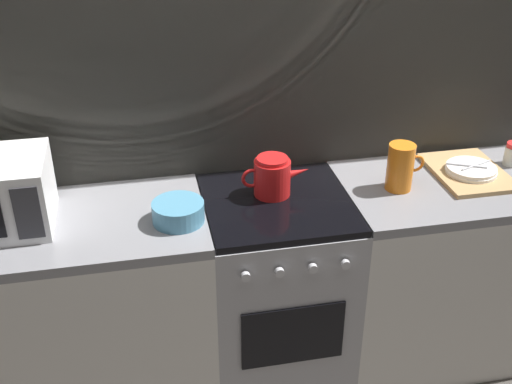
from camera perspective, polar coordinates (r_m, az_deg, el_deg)
ground_plane at (r=3.14m, az=1.64°, el=-15.13°), size 8.00×8.00×0.00m
back_wall at (r=2.75m, az=0.46°, el=7.98°), size 3.60×0.05×2.40m
counter_left at (r=2.82m, az=-16.67°, el=-10.54°), size 1.20×0.60×0.90m
stove_unit at (r=2.85m, az=1.77°, el=-8.66°), size 0.60×0.63×0.90m
counter_right at (r=3.14m, az=18.06°, el=-6.21°), size 1.20×0.60×0.90m
kettle at (r=2.60m, az=1.47°, el=1.39°), size 0.28×0.15×0.17m
mixing_bowl at (r=2.46m, az=-6.93°, el=-1.78°), size 0.20×0.20×0.08m
pitcher at (r=2.70m, az=12.74°, el=2.19°), size 0.16×0.11×0.20m
dish_pile at (r=2.93m, az=18.43°, el=1.78°), size 0.30×0.40×0.06m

